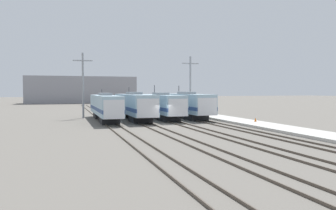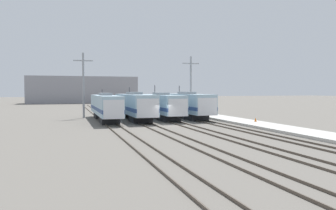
# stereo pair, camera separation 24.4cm
# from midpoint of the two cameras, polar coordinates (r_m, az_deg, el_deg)

# --- Properties ---
(ground_plane) EXTENTS (400.00, 400.00, 0.00)m
(ground_plane) POSITION_cam_midpoint_polar(r_m,az_deg,el_deg) (41.47, -0.74, -3.49)
(ground_plane) COLOR #666059
(rail_pair_far_left) EXTENTS (1.51, 120.00, 0.15)m
(rail_pair_far_left) POSITION_cam_midpoint_polar(r_m,az_deg,el_deg) (40.06, -9.63, -3.63)
(rail_pair_far_left) COLOR #4C4238
(rail_pair_far_left) RESTS_ON ground_plane
(rail_pair_center_left) EXTENTS (1.51, 120.00, 0.15)m
(rail_pair_center_left) POSITION_cam_midpoint_polar(r_m,az_deg,el_deg) (40.89, -3.63, -3.47)
(rail_pair_center_left) COLOR #4C4238
(rail_pair_center_left) RESTS_ON ground_plane
(rail_pair_center_right) EXTENTS (1.51, 120.00, 0.15)m
(rail_pair_center_right) POSITION_cam_midpoint_polar(r_m,az_deg,el_deg) (42.14, 2.06, -3.29)
(rail_pair_center_right) COLOR #4C4238
(rail_pair_center_right) RESTS_ON ground_plane
(rail_pair_far_right) EXTENTS (1.51, 120.00, 0.15)m
(rail_pair_far_right) POSITION_cam_midpoint_polar(r_m,az_deg,el_deg) (43.78, 7.38, -3.09)
(rail_pair_far_right) COLOR #4C4238
(rail_pair_far_right) RESTS_ON ground_plane
(locomotive_far_left) EXTENTS (2.75, 17.76, 4.51)m
(locomotive_far_left) POSITION_cam_midpoint_polar(r_m,az_deg,el_deg) (47.62, -10.98, -0.25)
(locomotive_far_left) COLOR #232326
(locomotive_far_left) RESTS_ON ground_plane
(locomotive_center_left) EXTENTS (3.10, 17.31, 4.88)m
(locomotive_center_left) POSITION_cam_midpoint_polar(r_m,az_deg,el_deg) (48.58, -5.97, -0.10)
(locomotive_center_left) COLOR #232326
(locomotive_center_left) RESTS_ON ground_plane
(locomotive_center_right) EXTENTS (2.97, 16.33, 5.23)m
(locomotive_center_right) POSITION_cam_midpoint_polar(r_m,az_deg,el_deg) (50.13, -1.26, -0.05)
(locomotive_center_right) COLOR #232326
(locomotive_center_right) RESTS_ON ground_plane
(locomotive_far_right) EXTENTS (3.13, 16.15, 5.18)m
(locomotive_far_right) POSITION_cam_midpoint_polar(r_m,az_deg,el_deg) (51.73, 3.24, 0.08)
(locomotive_far_right) COLOR #232326
(locomotive_far_right) RESTS_ON ground_plane
(catenary_tower_left) EXTENTS (3.03, 0.31, 10.29)m
(catenary_tower_left) POSITION_cam_midpoint_polar(r_m,az_deg,el_deg) (53.36, -14.72, 3.61)
(catenary_tower_left) COLOR gray
(catenary_tower_left) RESTS_ON ground_plane
(catenary_tower_right) EXTENTS (3.03, 0.31, 10.29)m
(catenary_tower_right) POSITION_cam_midpoint_polar(r_m,az_deg,el_deg) (57.28, 3.78, 3.60)
(catenary_tower_right) COLOR gray
(catenary_tower_right) RESTS_ON ground_plane
(platform) EXTENTS (4.00, 120.00, 0.30)m
(platform) POSITION_cam_midpoint_polar(r_m,az_deg,el_deg) (45.82, 12.38, -2.79)
(platform) COLOR #B7B5AD
(platform) RESTS_ON ground_plane
(traffic_cone) EXTENTS (0.33, 0.33, 0.50)m
(traffic_cone) POSITION_cam_midpoint_polar(r_m,az_deg,el_deg) (44.23, 14.84, -2.48)
(traffic_cone) COLOR orange
(traffic_cone) RESTS_ON platform
(depot_building) EXTENTS (36.76, 11.28, 9.18)m
(depot_building) POSITION_cam_midpoint_polar(r_m,az_deg,el_deg) (118.59, -14.83, 2.56)
(depot_building) COLOR gray
(depot_building) RESTS_ON ground_plane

